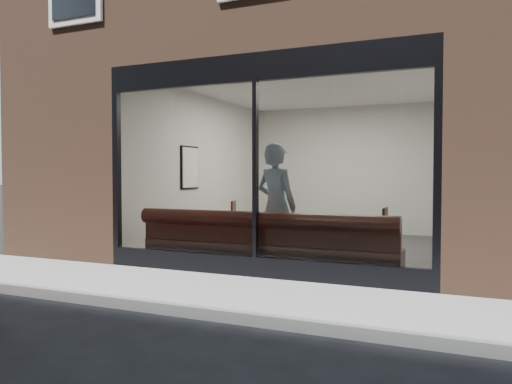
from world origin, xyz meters
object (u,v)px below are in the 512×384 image
at_px(cafe_table_left, 214,218).
at_px(cafe_chair_left, 224,236).
at_px(person, 276,206).
at_px(banquette, 266,258).
at_px(cafe_table_right, 340,219).
at_px(cafe_chair_right, 373,251).

distance_m(cafe_table_left, cafe_chair_left, 1.64).
bearing_deg(cafe_table_left, cafe_chair_left, 110.54).
bearing_deg(person, cafe_table_left, 6.96).
height_order(banquette, person, person).
distance_m(banquette, cafe_table_left, 1.40).
bearing_deg(cafe_table_left, banquette, -24.89).
relative_size(cafe_table_right, cafe_chair_left, 1.52).
relative_size(cafe_chair_left, cafe_chair_right, 0.87).
distance_m(cafe_table_right, cafe_chair_left, 2.72).
height_order(person, cafe_chair_left, person).
bearing_deg(cafe_chair_left, person, 120.64).
bearing_deg(cafe_chair_right, cafe_chair_left, -17.21).
xyz_separation_m(person, cafe_table_right, (0.78, 0.92, -0.24)).
bearing_deg(cafe_chair_left, banquette, 115.12).
height_order(cafe_table_left, cafe_table_right, same).
bearing_deg(cafe_table_left, cafe_chair_right, 13.88).
bearing_deg(cafe_chair_left, cafe_table_right, 147.34).
bearing_deg(banquette, cafe_chair_left, 130.73).
bearing_deg(banquette, cafe_chair_right, 40.61).
xyz_separation_m(person, cafe_chair_right, (1.34, 0.87, -0.74)).
distance_m(cafe_table_left, cafe_table_right, 2.12).
relative_size(person, cafe_table_right, 3.33).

